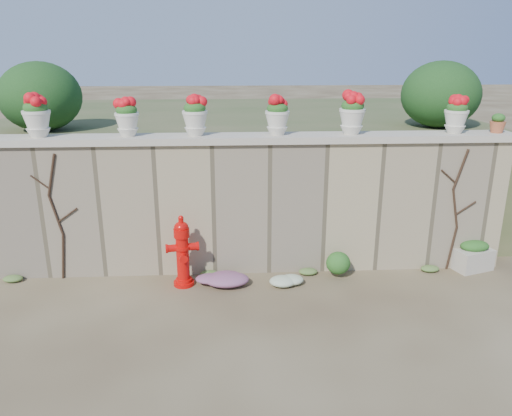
{
  "coord_description": "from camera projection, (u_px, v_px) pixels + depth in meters",
  "views": [
    {
      "loc": [
        -0.18,
        -5.38,
        3.32
      ],
      "look_at": [
        0.2,
        1.4,
        1.12
      ],
      "focal_mm": 35.0,
      "sensor_mm": 36.0,
      "label": 1
    }
  ],
  "objects": [
    {
      "name": "ground",
      "position": [
        246.0,
        329.0,
        6.14
      ],
      "size": [
        80.0,
        80.0,
        0.0
      ],
      "primitive_type": "plane",
      "color": "#473723",
      "rests_on": "ground"
    },
    {
      "name": "stone_wall",
      "position": [
        241.0,
        207.0,
        7.54
      ],
      "size": [
        8.0,
        0.4,
        2.0
      ],
      "primitive_type": "cube",
      "color": "#9A8967",
      "rests_on": "ground"
    },
    {
      "name": "wall_cap",
      "position": [
        241.0,
        138.0,
        7.22
      ],
      "size": [
        8.1,
        0.52,
        0.1
      ],
      "primitive_type": "cube",
      "color": "beige",
      "rests_on": "stone_wall"
    },
    {
      "name": "raised_fill",
      "position": [
        237.0,
        161.0,
        10.58
      ],
      "size": [
        9.0,
        6.0,
        2.0
      ],
      "primitive_type": "cube",
      "color": "#384C23",
      "rests_on": "ground"
    },
    {
      "name": "back_shrub_left",
      "position": [
        40.0,
        97.0,
        8.03
      ],
      "size": [
        1.3,
        1.3,
        1.1
      ],
      "primitive_type": "ellipsoid",
      "color": "#143814",
      "rests_on": "raised_fill"
    },
    {
      "name": "back_shrub_right",
      "position": [
        441.0,
        94.0,
        8.38
      ],
      "size": [
        1.3,
        1.3,
        1.1
      ],
      "primitive_type": "ellipsoid",
      "color": "#143814",
      "rests_on": "raised_fill"
    },
    {
      "name": "vine_left",
      "position": [
        57.0,
        216.0,
        7.19
      ],
      "size": [
        0.6,
        0.04,
        1.91
      ],
      "color": "black",
      "rests_on": "ground"
    },
    {
      "name": "vine_right",
      "position": [
        456.0,
        209.0,
        7.51
      ],
      "size": [
        0.6,
        0.04,
        1.91
      ],
      "color": "black",
      "rests_on": "ground"
    },
    {
      "name": "fire_hydrant",
      "position": [
        182.0,
        251.0,
        7.13
      ],
      "size": [
        0.46,
        0.33,
        1.06
      ],
      "rotation": [
        0.0,
        0.0,
        0.17
      ],
      "color": "red",
      "rests_on": "ground"
    },
    {
      "name": "planter_box",
      "position": [
        473.0,
        256.0,
        7.73
      ],
      "size": [
        0.65,
        0.5,
        0.48
      ],
      "rotation": [
        0.0,
        0.0,
        0.32
      ],
      "color": "beige",
      "rests_on": "ground"
    },
    {
      "name": "green_shrub",
      "position": [
        338.0,
        261.0,
        7.44
      ],
      "size": [
        0.56,
        0.5,
        0.53
      ],
      "primitive_type": "ellipsoid",
      "color": "#1E5119",
      "rests_on": "ground"
    },
    {
      "name": "magenta_clump",
      "position": [
        219.0,
        277.0,
        7.26
      ],
      "size": [
        0.87,
        0.58,
        0.23
      ],
      "primitive_type": "ellipsoid",
      "color": "#AC229D",
      "rests_on": "ground"
    },
    {
      "name": "white_flowers",
      "position": [
        286.0,
        281.0,
        7.21
      ],
      "size": [
        0.49,
        0.39,
        0.18
      ],
      "primitive_type": "ellipsoid",
      "color": "white",
      "rests_on": "ground"
    },
    {
      "name": "urn_pot_0",
      "position": [
        37.0,
        116.0,
        6.96
      ],
      "size": [
        0.38,
        0.38,
        0.6
      ],
      "color": "silver",
      "rests_on": "wall_cap"
    },
    {
      "name": "urn_pot_1",
      "position": [
        127.0,
        118.0,
        7.03
      ],
      "size": [
        0.34,
        0.34,
        0.53
      ],
      "color": "silver",
      "rests_on": "wall_cap"
    },
    {
      "name": "urn_pot_2",
      "position": [
        195.0,
        116.0,
        7.08
      ],
      "size": [
        0.36,
        0.36,
        0.57
      ],
      "color": "silver",
      "rests_on": "wall_cap"
    },
    {
      "name": "urn_pot_3",
      "position": [
        277.0,
        116.0,
        7.15
      ],
      "size": [
        0.35,
        0.35,
        0.55
      ],
      "color": "silver",
      "rests_on": "wall_cap"
    },
    {
      "name": "urn_pot_4",
      "position": [
        352.0,
        114.0,
        7.2
      ],
      "size": [
        0.38,
        0.38,
        0.59
      ],
      "color": "silver",
      "rests_on": "wall_cap"
    },
    {
      "name": "urn_pot_5",
      "position": [
        456.0,
        115.0,
        7.28
      ],
      "size": [
        0.35,
        0.35,
        0.54
      ],
      "color": "silver",
      "rests_on": "wall_cap"
    },
    {
      "name": "terracotta_pot",
      "position": [
        498.0,
        124.0,
        7.36
      ],
      "size": [
        0.23,
        0.23,
        0.27
      ],
      "color": "#AD5734",
      "rests_on": "wall_cap"
    }
  ]
}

